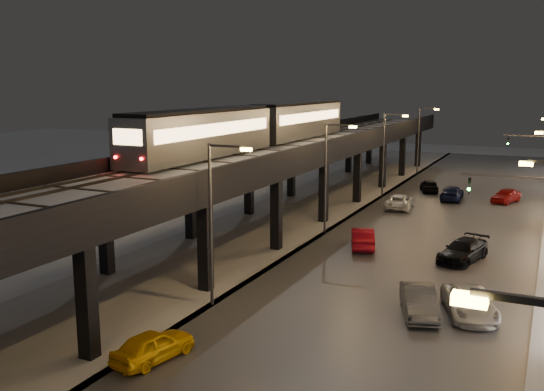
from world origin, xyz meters
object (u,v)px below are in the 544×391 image
at_px(car_taxi, 153,347).
at_px(car_onc_white, 463,251).
at_px(car_mid_dark, 452,194).
at_px(car_onc_silver, 419,302).
at_px(car_mid_silver, 400,202).
at_px(car_near_white, 362,238).
at_px(car_onc_dark, 470,304).
at_px(subway_train, 258,125).
at_px(car_onc_red, 506,196).
at_px(car_far_white, 429,186).

height_order(car_taxi, car_onc_white, car_onc_white).
bearing_deg(car_mid_dark, car_onc_silver, 93.45).
height_order(car_mid_silver, car_onc_silver, car_onc_silver).
bearing_deg(car_near_white, car_onc_white, 157.86).
bearing_deg(car_mid_silver, car_onc_white, 111.26).
distance_m(car_mid_dark, car_onc_dark, 33.26).
distance_m(subway_train, car_mid_dark, 22.87).
height_order(car_onc_silver, car_onc_dark, car_onc_silver).
relative_size(car_mid_silver, car_onc_silver, 1.11).
bearing_deg(car_taxi, car_onc_white, -103.47).
height_order(car_near_white, car_onc_dark, car_near_white).
bearing_deg(car_onc_dark, car_mid_silver, 92.35).
height_order(car_taxi, car_onc_dark, car_onc_dark).
distance_m(car_mid_silver, car_onc_red, 11.93).
xyz_separation_m(subway_train, car_mid_dark, (14.99, 15.48, -7.67)).
distance_m(car_far_white, car_onc_white, 27.37).
relative_size(subway_train, car_near_white, 8.00).
height_order(car_taxi, car_mid_silver, car_mid_silver).
xyz_separation_m(car_taxi, car_onc_white, (10.23, 21.56, 0.06)).
bearing_deg(car_onc_dark, car_onc_silver, -175.03).
distance_m(car_near_white, car_mid_dark, 22.32).
bearing_deg(car_near_white, car_mid_silver, -105.79).
bearing_deg(car_near_white, car_onc_dark, 111.36).
distance_m(car_onc_dark, car_onc_white, 10.36).
xyz_separation_m(car_near_white, car_mid_silver, (-0.85, 15.46, -0.05)).
height_order(car_mid_dark, car_far_white, car_mid_dark).
xyz_separation_m(car_near_white, car_far_white, (-0.01, 25.98, -0.03)).
relative_size(car_mid_dark, car_onc_red, 1.19).
distance_m(subway_train, car_mid_silver, 16.11).
bearing_deg(car_onc_red, car_taxi, -84.21).
bearing_deg(subway_train, car_taxi, -72.60).
bearing_deg(car_onc_red, car_onc_white, -72.70).
distance_m(car_mid_silver, car_far_white, 10.55).
distance_m(car_near_white, car_onc_silver, 13.39).
relative_size(car_near_white, car_mid_dark, 0.91).
height_order(car_far_white, car_onc_red, car_far_white).
relative_size(car_near_white, car_far_white, 1.08).
bearing_deg(car_onc_white, car_far_white, 120.68).
xyz_separation_m(subway_train, car_near_white, (11.92, -6.63, -7.65)).
bearing_deg(car_mid_silver, car_far_white, -100.42).
xyz_separation_m(car_onc_silver, car_onc_red, (1.74, 34.77, -0.04)).
xyz_separation_m(car_far_white, car_onc_dark, (9.01, -36.60, -0.02)).
xyz_separation_m(car_taxi, car_onc_dark, (11.96, 11.35, 0.02)).
bearing_deg(car_far_white, car_mid_silver, 67.46).
bearing_deg(car_onc_red, car_mid_dark, -149.43).
relative_size(car_onc_white, car_onc_red, 1.20).
bearing_deg(car_onc_red, car_onc_silver, -73.04).
distance_m(car_far_white, car_onc_dark, 37.69).
height_order(car_near_white, car_onc_white, car_near_white).
distance_m(subway_train, car_taxi, 30.95).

